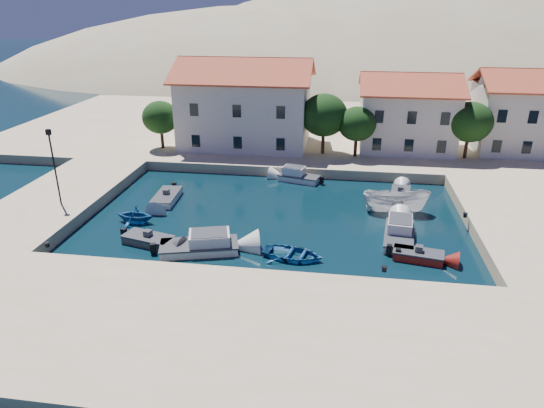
{
  "coord_description": "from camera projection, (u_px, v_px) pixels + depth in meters",
  "views": [
    {
      "loc": [
        4.92,
        -25.75,
        16.26
      ],
      "look_at": [
        -0.03,
        8.07,
        2.0
      ],
      "focal_mm": 32.0,
      "sensor_mm": 36.0,
      "label": 1
    }
  ],
  "objects": [
    {
      "name": "building_left",
      "position": [
        245.0,
        101.0,
        54.52
      ],
      "size": [
        14.7,
        9.45,
        9.7
      ],
      "color": "beige",
      "rests_on": "quay_north"
    },
    {
      "name": "bollards",
      "position": [
        304.0,
        241.0,
        33.15
      ],
      "size": [
        29.36,
        9.56,
        0.3
      ],
      "color": "black",
      "rests_on": "ground"
    },
    {
      "name": "ground",
      "position": [
        254.0,
        282.0,
        30.44
      ],
      "size": [
        400.0,
        400.0,
        0.0
      ],
      "primitive_type": "plane",
      "color": "black",
      "rests_on": "ground"
    },
    {
      "name": "rowboat_south",
      "position": [
        293.0,
        258.0,
        33.35
      ],
      "size": [
        4.7,
        3.75,
        0.87
      ],
      "primitive_type": "imported",
      "rotation": [
        0.0,
        0.0,
        1.38
      ],
      "color": "#184E87",
      "rests_on": "ground"
    },
    {
      "name": "motorboat_white_west",
      "position": [
        167.0,
        197.0,
        42.88
      ],
      "size": [
        2.11,
        4.31,
        1.25
      ],
      "rotation": [
        0.0,
        0.0,
        -1.51
      ],
      "color": "silver",
      "rests_on": "ground"
    },
    {
      "name": "motorboat_white_ne",
      "position": [
        400.0,
        194.0,
        43.51
      ],
      "size": [
        2.2,
        3.75,
        1.25
      ],
      "rotation": [
        0.0,
        0.0,
        1.41
      ],
      "color": "silver",
      "rests_on": "ground"
    },
    {
      "name": "motorboat_grey_sw",
      "position": [
        149.0,
        240.0,
        35.2
      ],
      "size": [
        4.01,
        2.53,
        1.25
      ],
      "rotation": [
        0.0,
        0.0,
        -0.25
      ],
      "color": "#37393D",
      "rests_on": "ground"
    },
    {
      "name": "cabin_cruiser_south",
      "position": [
        199.0,
        245.0,
        34.05
      ],
      "size": [
        5.86,
        3.69,
        1.6
      ],
      "rotation": [
        0.0,
        0.0,
        0.27
      ],
      "color": "silver",
      "rests_on": "ground"
    },
    {
      "name": "rowboat_west",
      "position": [
        136.0,
        222.0,
        38.74
      ],
      "size": [
        3.21,
        2.82,
        1.61
      ],
      "primitive_type": "imported",
      "rotation": [
        0.0,
        0.0,
        -1.63
      ],
      "color": "#184E87",
      "rests_on": "ground"
    },
    {
      "name": "quay_north",
      "position": [
        319.0,
        130.0,
        64.68
      ],
      "size": [
        80.0,
        36.0,
        1.0
      ],
      "primitive_type": "cube",
      "color": "tan",
      "rests_on": "ground"
    },
    {
      "name": "quay_south",
      "position": [
        233.0,
        336.0,
        24.76
      ],
      "size": [
        52.0,
        12.0,
        1.0
      ],
      "primitive_type": "cube",
      "color": "tan",
      "rests_on": "ground"
    },
    {
      "name": "trees",
      "position": [
        338.0,
        119.0,
        51.22
      ],
      "size": [
        37.3,
        5.3,
        6.45
      ],
      "color": "#382314",
      "rests_on": "quay_north"
    },
    {
      "name": "cabin_cruiser_north",
      "position": [
        299.0,
        177.0,
        47.46
      ],
      "size": [
        4.27,
        2.64,
        1.6
      ],
      "rotation": [
        0.0,
        0.0,
        2.88
      ],
      "color": "silver",
      "rests_on": "ground"
    },
    {
      "name": "quay_west",
      "position": [
        59.0,
        199.0,
        41.92
      ],
      "size": [
        8.0,
        20.0,
        1.0
      ],
      "primitive_type": "cube",
      "color": "tan",
      "rests_on": "ground"
    },
    {
      "name": "motorboat_red_se",
      "position": [
        418.0,
        256.0,
        33.01
      ],
      "size": [
        3.56,
        2.07,
        1.25
      ],
      "rotation": [
        0.0,
        0.0,
        -0.18
      ],
      "color": "maroon",
      "rests_on": "ground"
    },
    {
      "name": "cabin_cruiser_east",
      "position": [
        399.0,
        234.0,
        35.67
      ],
      "size": [
        2.66,
        5.34,
        1.6
      ],
      "rotation": [
        0.0,
        0.0,
        1.45
      ],
      "color": "silver",
      "rests_on": "ground"
    },
    {
      "name": "lamppost",
      "position": [
        53.0,
        160.0,
        38.25
      ],
      "size": [
        0.35,
        0.25,
        6.22
      ],
      "color": "black",
      "rests_on": "quay_west"
    },
    {
      "name": "quay_east",
      "position": [
        544.0,
        228.0,
        36.64
      ],
      "size": [
        11.0,
        20.0,
        1.0
      ],
      "primitive_type": "cube",
      "color": "tan",
      "rests_on": "ground"
    },
    {
      "name": "boat_east",
      "position": [
        395.0,
        212.0,
        40.61
      ],
      "size": [
        5.56,
        2.22,
        2.12
      ],
      "primitive_type": "imported",
      "rotation": [
        0.0,
        0.0,
        1.6
      ],
      "color": "silver",
      "rests_on": "ground"
    },
    {
      "name": "building_mid",
      "position": [
        407.0,
        111.0,
        53.3
      ],
      "size": [
        10.5,
        8.4,
        8.3
      ],
      "color": "beige",
      "rests_on": "quay_north"
    },
    {
      "name": "hills",
      "position": [
        392.0,
        141.0,
        149.57
      ],
      "size": [
        254.0,
        176.0,
        99.0
      ],
      "color": "#9A8668",
      "rests_on": "ground"
    },
    {
      "name": "building_right",
      "position": [
        520.0,
        110.0,
        52.52
      ],
      "size": [
        9.45,
        8.4,
        8.8
      ],
      "color": "beige",
      "rests_on": "quay_north"
    }
  ]
}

